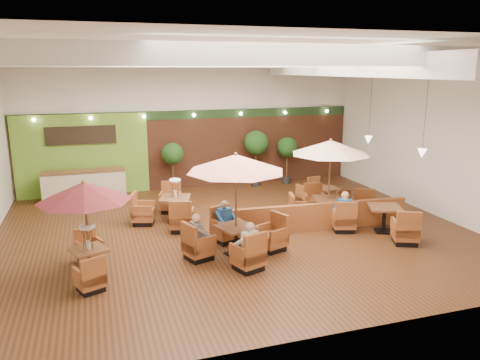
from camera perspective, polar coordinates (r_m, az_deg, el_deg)
name	(u,v)px	position (r m, az deg, el deg)	size (l,w,h in m)	color
room	(232,109)	(14.88, -1.04, 8.60)	(14.04, 14.00, 5.52)	#381E0F
service_counter	(85,185)	(18.60, -18.42, -0.64)	(3.00, 0.75, 1.18)	beige
booth_divider	(315,217)	(14.64, 9.09, -4.47)	(6.14, 0.18, 0.85)	brown
table_0	(85,204)	(11.52, -18.36, -2.78)	(2.19, 2.47, 2.38)	brown
table_1	(236,187)	(12.15, -0.51, -0.81)	(2.90, 2.90, 2.80)	brown
table_2	(328,163)	(15.14, 10.68, 2.09)	(2.67, 2.81, 2.74)	brown
table_3	(167,208)	(15.38, -8.88, -3.41)	(2.05, 2.94, 1.60)	brown
table_4	(384,220)	(14.96, 17.15, -4.63)	(1.21, 2.96, 1.04)	brown
table_5	(321,198)	(17.21, 9.86, -2.15)	(1.58, 2.32, 0.85)	brown
topiary_0	(173,156)	(18.84, -8.21, 2.96)	(0.87, 0.87, 2.02)	black
topiary_1	(256,145)	(19.67, 1.97, 4.30)	(1.02, 1.02, 2.37)	black
topiary_2	(287,149)	(20.23, 5.78, 3.78)	(0.88, 0.88, 2.03)	black
diner_0	(248,241)	(11.56, 1.02, -7.45)	(0.45, 0.43, 0.80)	silver
diner_1	(225,217)	(13.41, -1.80, -4.53)	(0.41, 0.37, 0.76)	#2760AC
diner_2	(198,232)	(12.23, -5.11, -6.32)	(0.36, 0.42, 0.79)	slate
diner_3	(344,207)	(14.61, 12.57, -3.26)	(0.45, 0.42, 0.82)	#2760AC
diner_4	(344,208)	(14.62, 12.57, -3.41)	(0.37, 0.31, 0.72)	silver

